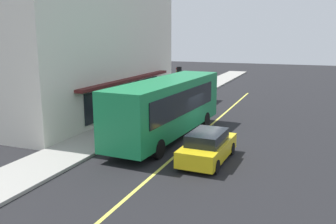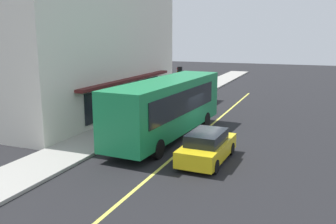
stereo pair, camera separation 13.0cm
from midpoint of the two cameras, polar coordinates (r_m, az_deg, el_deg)
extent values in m
plane|color=black|center=(22.37, 4.97, -3.75)|extent=(120.00, 120.00, 0.00)
cube|color=#9E9B93|center=(24.35, -6.97, -2.31)|extent=(80.00, 2.85, 0.15)
cube|color=#D8D14C|center=(22.37, 4.97, -3.74)|extent=(36.00, 0.16, 0.01)
cube|color=silver|center=(30.03, -15.03, 9.54)|extent=(18.61, 10.08, 9.97)
cube|color=#4C1919|center=(27.36, -5.83, 5.09)|extent=(13.03, 0.70, 0.20)
cube|color=black|center=(27.65, -6.17, 2.44)|extent=(11.17, 0.08, 2.00)
cube|color=#197F47|center=(21.36, 0.13, 1.05)|extent=(11.13, 3.15, 3.00)
cube|color=black|center=(26.26, 5.22, 3.85)|extent=(0.25, 2.10, 1.80)
cube|color=black|center=(21.59, -3.26, 2.13)|extent=(8.79, 0.59, 1.32)
cube|color=black|center=(20.52, 2.98, 1.61)|extent=(8.79, 0.59, 1.32)
cube|color=#0CF259|center=(26.22, 5.31, 5.80)|extent=(0.19, 1.90, 0.36)
cube|color=#2D2D33|center=(26.63, 5.23, 0.45)|extent=(0.30, 2.41, 0.40)
cylinder|color=black|center=(25.26, 1.22, -0.72)|extent=(1.02, 0.36, 1.00)
cylinder|color=black|center=(24.44, 6.06, -1.21)|extent=(1.02, 0.36, 1.00)
cylinder|color=black|center=(19.25, -7.43, -4.86)|extent=(1.02, 0.36, 1.00)
cylinder|color=black|center=(18.17, -1.39, -5.79)|extent=(1.02, 0.36, 1.00)
cylinder|color=#2D2D33|center=(31.92, 2.26, 4.22)|extent=(0.12, 0.12, 3.20)
cube|color=black|center=(31.85, 1.94, 6.29)|extent=(0.30, 0.30, 0.90)
sphere|color=red|center=(31.88, 1.65, 6.78)|extent=(0.18, 0.18, 0.18)
sphere|color=orange|center=(31.91, 1.65, 6.30)|extent=(0.18, 0.18, 0.18)
sphere|color=green|center=(31.94, 1.65, 5.82)|extent=(0.18, 0.18, 0.18)
cube|color=yellow|center=(17.88, 6.39, -5.84)|extent=(4.36, 1.95, 0.75)
cube|color=black|center=(17.56, 6.29, -3.96)|extent=(2.46, 1.60, 0.55)
cylinder|color=black|center=(19.49, 5.34, -5.16)|extent=(0.65, 0.24, 0.64)
cylinder|color=black|center=(19.06, 10.04, -5.69)|extent=(0.65, 0.24, 0.64)
cylinder|color=black|center=(16.96, 2.23, -7.75)|extent=(0.65, 0.24, 0.64)
cylinder|color=black|center=(16.47, 7.59, -8.47)|extent=(0.65, 0.24, 0.64)
cylinder|color=black|center=(27.38, -3.75, 0.45)|extent=(0.18, 0.18, 0.88)
cylinder|color=#594C47|center=(27.24, -3.77, 2.08)|extent=(0.34, 0.34, 0.70)
sphere|color=tan|center=(27.16, -3.79, 3.06)|extent=(0.25, 0.25, 0.25)
camera|label=1|loc=(0.07, -89.83, 0.04)|focal=38.97mm
camera|label=2|loc=(0.07, 90.17, -0.04)|focal=38.97mm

